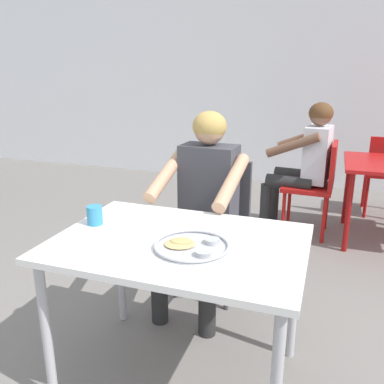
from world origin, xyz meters
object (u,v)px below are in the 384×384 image
object	(u,v)px
thali_tray	(192,246)
chair_red_left	(317,181)
table_foreground	(179,256)
diner_foreground	(203,195)
chair_foreground	(215,218)
patron_background	(306,156)
drinking_cup	(95,215)

from	to	relation	value
thali_tray	chair_red_left	distance (m)	2.19
table_foreground	chair_red_left	world-z (taller)	chair_red_left
table_foreground	diner_foreground	bearing A→B (deg)	98.57
table_foreground	chair_foreground	bearing A→B (deg)	95.65
patron_background	diner_foreground	bearing A→B (deg)	-108.94
chair_foreground	diner_foreground	bearing A→B (deg)	-93.32
chair_foreground	patron_background	world-z (taller)	patron_background
chair_red_left	drinking_cup	bearing A→B (deg)	-115.61
diner_foreground	chair_foreground	bearing A→B (deg)	86.68
table_foreground	chair_red_left	bearing A→B (deg)	76.10
drinking_cup	chair_red_left	size ratio (longest dim) A/B	0.11
table_foreground	chair_foreground	xyz separation A→B (m)	(-0.09, 0.91, -0.15)
patron_background	drinking_cup	bearing A→B (deg)	-112.27
chair_foreground	thali_tray	bearing A→B (deg)	-79.97
drinking_cup	chair_red_left	distance (m)	2.27
thali_tray	chair_red_left	xyz separation A→B (m)	(0.43, 2.13, -0.24)
chair_foreground	diner_foreground	xyz separation A→B (m)	(-0.01, -0.22, 0.22)
thali_tray	diner_foreground	xyz separation A→B (m)	(-0.18, 0.74, -0.01)
chair_foreground	patron_background	distance (m)	1.34
chair_foreground	patron_background	xyz separation A→B (m)	(0.49, 1.23, 0.21)
diner_foreground	chair_red_left	world-z (taller)	diner_foreground
thali_tray	drinking_cup	bearing A→B (deg)	168.92
drinking_cup	chair_foreground	distance (m)	0.97
thali_tray	drinking_cup	world-z (taller)	drinking_cup
thali_tray	diner_foreground	size ratio (longest dim) A/B	0.27
thali_tray	chair_red_left	world-z (taller)	chair_red_left
drinking_cup	chair_foreground	bearing A→B (deg)	66.73
diner_foreground	patron_background	xyz separation A→B (m)	(0.50, 1.46, -0.01)
table_foreground	drinking_cup	bearing A→B (deg)	173.94
chair_foreground	diner_foreground	size ratio (longest dim) A/B	0.72
diner_foreground	chair_red_left	distance (m)	1.54
table_foreground	patron_background	distance (m)	2.18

